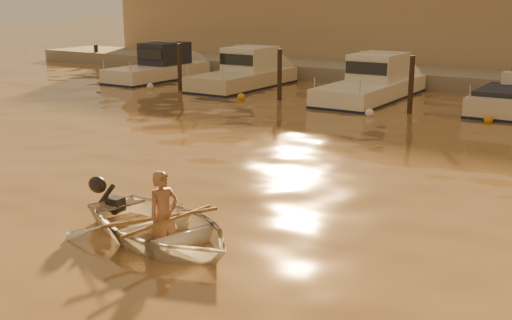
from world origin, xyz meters
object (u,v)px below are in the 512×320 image
Objects in this scene: person at (164,216)px; moored_boat_3 at (505,105)px; moored_boat_2 at (372,83)px; waterfront_building at (504,28)px; moored_boat_0 at (158,67)px; dinghy at (161,227)px; moored_boat_1 at (243,73)px.

person reaches higher than moored_boat_3.
moored_boat_2 is 1.40× the size of moored_boat_3.
person is 0.29× the size of moored_boat_3.
moored_boat_2 is at bearing -103.11° from waterfront_building.
moored_boat_2 is (11.11, 0.00, 0.00)m from moored_boat_0.
dinghy is 0.25m from person.
moored_boat_2 is at bearing 25.72° from person.
dinghy is at bearing 90.00° from person.
waterfront_building reaches higher than moored_boat_2.
waterfront_building reaches higher than moored_boat_0.
moored_boat_3 is (11.21, 0.00, -0.40)m from moored_boat_1.
dinghy is 16.25m from moored_boat_3.
dinghy is 21.35m from moored_boat_0.
person is at bearing -90.00° from dinghy.
moored_boat_0 and moored_boat_1 have the same top height.
waterfront_building is (-2.54, 11.00, 2.17)m from moored_boat_3.
dinghy is 18.46m from moored_boat_1.
person is 0.23× the size of moored_boat_0.
moored_boat_0 is at bearing -141.17° from waterfront_building.
moored_boat_1 is at bearing 0.00° from moored_boat_0.
dinghy is at bearing -60.76° from moored_boat_1.
moored_boat_1 is 1.25× the size of moored_boat_3.
moored_boat_1 is at bearing -128.24° from waterfront_building.
moored_boat_0 and moored_boat_2 have the same top height.
waterfront_building is at bearing 51.76° from moored_boat_1.
moored_boat_3 is at bearing 7.75° from person.
waterfront_building is (2.56, 11.00, 1.77)m from moored_boat_2.
moored_boat_0 reaches higher than person.
dinghy is at bearing -89.27° from waterfront_building.
person is at bearing -60.54° from moored_boat_1.
waterfront_building is (-0.44, 27.13, 1.93)m from person.
waterfront_building reaches higher than dinghy.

